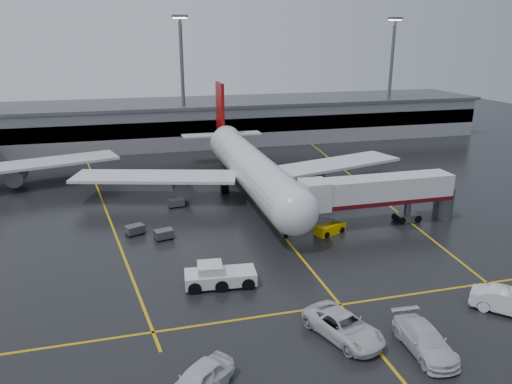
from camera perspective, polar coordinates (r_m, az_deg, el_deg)
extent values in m
plane|color=black|center=(61.50, 1.32, -2.86)|extent=(220.00, 220.00, 0.00)
cube|color=gold|center=(61.50, 1.32, -2.85)|extent=(0.25, 90.00, 0.02)
cube|color=gold|center=(42.84, 9.79, -12.84)|extent=(60.00, 0.25, 0.02)
cube|color=gold|center=(68.83, -17.32, -1.41)|extent=(9.99, 69.35, 0.02)
cube|color=gold|center=(76.79, 12.20, 0.97)|extent=(7.57, 69.64, 0.02)
cube|color=gray|center=(105.99, -6.01, 8.05)|extent=(120.00, 18.00, 8.00)
cube|color=black|center=(97.35, -5.18, 7.51)|extent=(120.00, 0.40, 3.00)
cube|color=#595B60|center=(105.36, -6.09, 10.35)|extent=(122.00, 19.00, 0.60)
cylinder|color=#595B60|center=(98.32, -8.54, 12.20)|extent=(0.70, 0.70, 25.00)
cube|color=#595B60|center=(97.97, -8.90, 19.61)|extent=(3.00, 1.20, 0.50)
cube|color=#FFE5B2|center=(97.96, -8.89, 19.44)|extent=(2.60, 0.90, 0.20)
cylinder|color=#595B60|center=(112.71, 15.39, 12.46)|extent=(0.70, 0.70, 25.00)
cube|color=#595B60|center=(112.40, 15.94, 18.90)|extent=(3.00, 1.20, 0.50)
cube|color=#FFE5B2|center=(112.39, 15.92, 18.75)|extent=(2.60, 0.90, 0.20)
cylinder|color=silver|center=(67.58, -0.55, 2.79)|extent=(5.20, 36.00, 5.20)
sphere|color=silver|center=(51.13, 4.49, -2.24)|extent=(5.20, 5.20, 5.20)
cone|color=silver|center=(87.43, -4.01, 6.58)|extent=(4.94, 8.00, 4.94)
cube|color=#8D0807|center=(87.60, -4.21, 9.85)|extent=(0.50, 5.50, 8.50)
cube|color=silver|center=(87.39, -4.02, 6.71)|extent=(14.00, 3.00, 0.25)
cube|color=silver|center=(67.82, -11.68, 1.76)|extent=(22.80, 11.83, 0.40)
cube|color=silver|center=(73.78, 8.89, 3.21)|extent=(22.80, 11.83, 0.40)
cylinder|color=#595B60|center=(67.51, -8.59, 0.62)|extent=(2.60, 4.50, 2.60)
cylinder|color=#595B60|center=(71.94, 6.60, 1.78)|extent=(2.60, 4.50, 2.60)
cylinder|color=#595B60|center=(54.92, 3.38, -4.35)|extent=(0.56, 0.56, 2.00)
cylinder|color=#595B60|center=(70.59, -3.67, 0.70)|extent=(0.56, 0.56, 2.00)
cylinder|color=#595B60|center=(72.05, 1.32, 1.09)|extent=(0.56, 0.56, 2.00)
cylinder|color=black|center=(55.13, 3.37, -4.88)|extent=(0.40, 1.10, 1.10)
cylinder|color=black|center=(70.72, -3.66, 0.36)|extent=(1.00, 1.40, 1.40)
cylinder|color=black|center=(72.18, 1.32, 0.75)|extent=(1.00, 1.40, 1.40)
cube|color=silver|center=(80.38, -23.72, 3.11)|extent=(22.80, 11.83, 0.40)
cylinder|color=#595B60|center=(80.39, -26.15, 1.75)|extent=(2.60, 4.50, 2.60)
cube|color=silver|center=(59.32, 14.21, 0.30)|extent=(18.00, 3.20, 3.00)
cube|color=#4C0A0E|center=(59.71, 14.11, -0.89)|extent=(18.00, 3.30, 0.50)
cube|color=silver|center=(55.88, 6.82, -0.35)|extent=(3.00, 3.40, 3.30)
cylinder|color=#595B60|center=(62.20, 17.24, -1.97)|extent=(0.80, 0.80, 3.00)
cube|color=#595B60|center=(62.55, 17.15, -2.88)|extent=(2.60, 1.60, 0.90)
cylinder|color=#595B60|center=(64.78, 21.04, -1.13)|extent=(2.40, 2.40, 4.00)
cylinder|color=black|center=(61.99, 16.29, -2.99)|extent=(0.90, 1.80, 0.90)
cylinder|color=black|center=(63.12, 18.00, -2.77)|extent=(0.90, 1.80, 0.90)
cube|color=silver|center=(44.95, -4.18, -9.88)|extent=(6.60, 3.17, 1.09)
cube|color=silver|center=(44.47, -5.39, -8.91)|extent=(2.39, 2.39, 0.91)
cube|color=black|center=(44.47, -5.39, -8.91)|extent=(2.15, 2.15, 0.82)
cylinder|color=black|center=(44.98, -7.23, -10.41)|extent=(1.45, 2.84, 1.19)
cylinder|color=black|center=(45.09, -4.17, -10.24)|extent=(1.45, 2.84, 1.19)
cylinder|color=black|center=(45.33, -1.14, -10.03)|extent=(1.45, 2.84, 1.19)
cube|color=#E9B202|center=(56.85, 8.60, -4.22)|extent=(3.98, 2.81, 1.12)
cube|color=#595B60|center=(56.47, 8.65, -3.21)|extent=(3.63, 2.19, 1.28)
cylinder|color=black|center=(56.13, 7.71, -4.75)|extent=(1.32, 1.88, 0.71)
cylinder|color=black|center=(57.78, 9.44, -4.17)|extent=(1.32, 1.88, 0.71)
imported|color=silver|center=(38.39, 10.18, -15.16)|extent=(5.21, 7.40, 1.87)
imported|color=silver|center=(38.39, 19.09, -15.98)|extent=(2.89, 6.45, 1.84)
imported|color=white|center=(45.63, 27.49, -11.33)|extent=(5.69, 5.69, 1.97)
imported|color=silver|center=(33.22, -6.70, -20.92)|extent=(5.53, 5.10, 1.83)
cube|color=#595B60|center=(55.46, -10.69, -4.81)|extent=(2.26, 1.75, 0.90)
cylinder|color=black|center=(54.97, -11.29, -5.59)|extent=(0.40, 0.20, 0.40)
cylinder|color=black|center=(55.43, -9.71, -5.29)|extent=(0.40, 0.20, 0.40)
cylinder|color=black|center=(55.86, -11.61, -5.22)|extent=(0.40, 0.20, 0.40)
cylinder|color=black|center=(56.30, -10.06, -4.94)|extent=(0.40, 0.20, 0.40)
cube|color=#595B60|center=(57.46, -13.95, -4.22)|extent=(2.34, 1.96, 0.90)
cylinder|color=black|center=(56.93, -14.45, -4.99)|extent=(0.40, 0.20, 0.40)
cylinder|color=black|center=(57.50, -12.98, -4.64)|extent=(0.40, 0.20, 0.40)
cylinder|color=black|center=(57.79, -14.84, -4.67)|extent=(0.40, 0.20, 0.40)
cylinder|color=black|center=(58.35, -13.40, -4.34)|extent=(0.40, 0.20, 0.40)
cube|color=#595B60|center=(65.51, -9.29, -1.19)|extent=(2.15, 1.55, 0.90)
cylinder|color=black|center=(65.04, -9.85, -1.79)|extent=(0.40, 0.20, 0.40)
cylinder|color=black|center=(65.37, -8.49, -1.62)|extent=(0.40, 0.20, 0.40)
cylinder|color=black|center=(65.96, -10.05, -1.53)|extent=(0.40, 0.20, 0.40)
cylinder|color=black|center=(66.29, -8.70, -1.36)|extent=(0.40, 0.20, 0.40)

